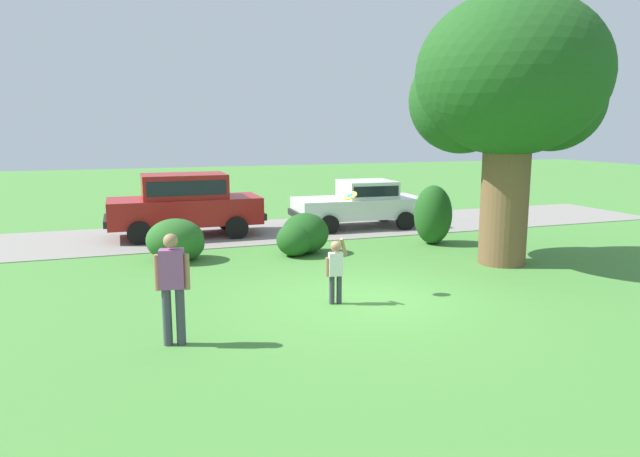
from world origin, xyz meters
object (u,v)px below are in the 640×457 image
Objects in this scene: oak_tree_large at (509,87)px; parked_suv at (185,202)px; frisbee at (350,196)px; child_thrower at (336,267)px; adult_onlooker at (172,283)px; parked_sedan at (361,202)px.

parked_suv is at bearing 138.81° from oak_tree_large.
oak_tree_large reaches higher than frisbee.
adult_onlooker is at bearing -159.44° from child_thrower.
parked_suv is at bearing 102.97° from child_thrower.
parked_suv is at bearing 177.61° from parked_sedan.
child_thrower is at bearing -77.03° from parked_suv.
frisbee reaches higher than parked_sedan.
parked_sedan is at bearing 63.47° from child_thrower.
adult_onlooker is (-6.98, -8.94, 0.13)m from parked_sedan.
frisbee reaches higher than child_thrower.
oak_tree_large is at bearing 20.62° from child_thrower.
oak_tree_large is 9.78m from parked_suv.
child_thrower is at bearing -159.38° from oak_tree_large.
frisbee is 0.16× the size of adult_onlooker.
child_thrower is (1.85, -8.01, -0.36)m from parked_suv.
child_thrower is 4.58× the size of frisbee.
parked_suv is 16.81× the size of frisbee.
frisbee reaches higher than adult_onlooker.
parked_suv is (-5.73, 0.24, 0.23)m from parked_sedan.
parked_suv is 8.23m from child_thrower.
adult_onlooker is at bearing -154.94° from frisbee.
parked_sedan is at bearing 52.02° from adult_onlooker.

